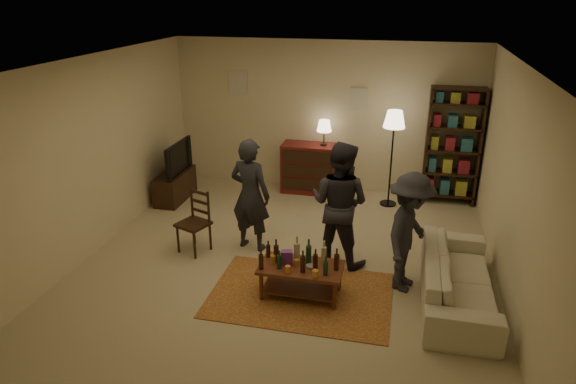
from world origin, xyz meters
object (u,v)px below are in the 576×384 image
(tv_stand, at_px, (175,179))
(sofa, at_px, (458,279))
(coffee_table, at_px, (300,268))
(floor_lamp, at_px, (394,126))
(person_by_sofa, at_px, (409,233))
(dining_chair, at_px, (196,219))
(bookshelf, at_px, (452,145))
(dresser, at_px, (310,167))
(person_right, at_px, (339,204))
(person_left, at_px, (250,195))

(tv_stand, bearing_deg, sofa, -25.34)
(coffee_table, bearing_deg, floor_lamp, 73.77)
(tv_stand, distance_m, person_by_sofa, 4.53)
(dining_chair, distance_m, bookshelf, 4.50)
(tv_stand, bearing_deg, dining_chair, -56.73)
(dining_chair, distance_m, person_by_sofa, 2.96)
(coffee_table, distance_m, bookshelf, 4.02)
(bookshelf, bearing_deg, dresser, -178.43)
(coffee_table, bearing_deg, person_right, 71.44)
(dresser, height_order, person_by_sofa, person_by_sofa)
(person_by_sofa, bearing_deg, sofa, -89.24)
(tv_stand, xyz_separation_m, person_by_sofa, (4.03, -2.02, 0.38))
(tv_stand, height_order, bookshelf, bookshelf)
(tv_stand, xyz_separation_m, sofa, (4.64, -2.20, -0.08))
(tv_stand, relative_size, bookshelf, 0.52)
(tv_stand, height_order, sofa, tv_stand)
(person_right, bearing_deg, sofa, 175.21)
(bookshelf, relative_size, person_by_sofa, 1.32)
(bookshelf, xyz_separation_m, floor_lamp, (-0.99, -0.36, 0.37))
(coffee_table, xyz_separation_m, tv_stand, (-2.79, 2.51, 0.01))
(dining_chair, height_order, person_left, person_left)
(bookshelf, bearing_deg, person_by_sofa, -102.32)
(person_by_sofa, bearing_deg, person_left, 91.68)
(dresser, xyz_separation_m, sofa, (2.39, -3.11, -0.17))
(tv_stand, distance_m, floor_lamp, 3.89)
(floor_lamp, distance_m, person_by_sofa, 2.74)
(dresser, relative_size, bookshelf, 0.67)
(coffee_table, height_order, bookshelf, bookshelf)
(dresser, distance_m, person_left, 2.41)
(bookshelf, height_order, sofa, bookshelf)
(tv_stand, distance_m, sofa, 5.14)
(bookshelf, distance_m, person_left, 3.74)
(dresser, height_order, bookshelf, bookshelf)
(sofa, relative_size, person_right, 1.22)
(coffee_table, distance_m, person_right, 1.12)
(coffee_table, xyz_separation_m, person_left, (-0.95, 1.08, 0.44))
(dresser, xyz_separation_m, person_by_sofa, (1.78, -2.94, 0.29))
(sofa, distance_m, person_by_sofa, 0.78)
(floor_lamp, relative_size, person_right, 0.97)
(bookshelf, height_order, person_by_sofa, bookshelf)
(tv_stand, xyz_separation_m, bookshelf, (4.69, 0.98, 0.65))
(coffee_table, relative_size, tv_stand, 0.95)
(dining_chair, distance_m, dresser, 2.84)
(coffee_table, bearing_deg, dining_chair, 154.01)
(dining_chair, relative_size, sofa, 0.44)
(dresser, relative_size, person_right, 0.80)
(dresser, bearing_deg, dining_chair, -113.79)
(floor_lamp, xyz_separation_m, person_by_sofa, (0.33, -2.64, -0.64))
(coffee_table, distance_m, dining_chair, 1.88)
(sofa, bearing_deg, bookshelf, -0.82)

